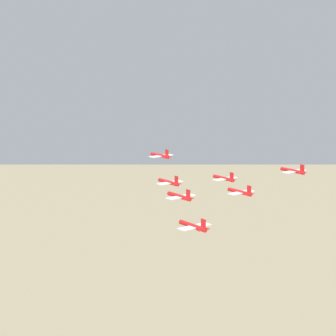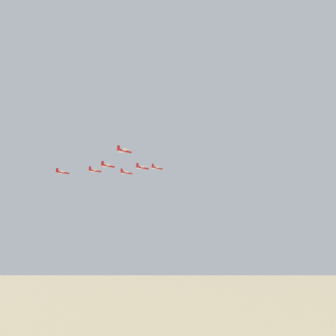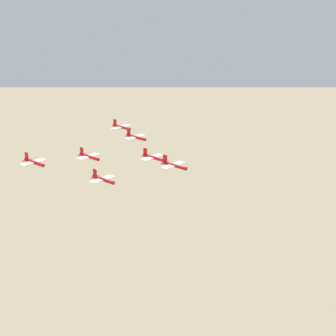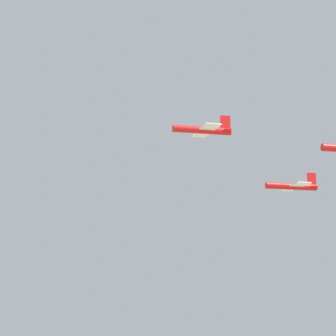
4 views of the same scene
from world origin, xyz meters
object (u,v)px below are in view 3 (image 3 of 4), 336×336
(jet_1, at_px, (153,157))
(jet_6, at_px, (121,127))
(jet_2, at_px, (103,179))
(jet_0, at_px, (174,165))
(jet_3, at_px, (135,137))
(jet_4, at_px, (89,156))
(jet_5, at_px, (34,162))

(jet_1, bearing_deg, jet_6, -120.47)
(jet_2, bearing_deg, jet_0, 120.47)
(jet_1, distance_m, jet_2, 19.40)
(jet_3, relative_size, jet_4, 1.00)
(jet_0, height_order, jet_2, jet_0)
(jet_2, bearing_deg, jet_5, -59.53)
(jet_1, relative_size, jet_3, 1.00)
(jet_1, xyz_separation_m, jet_3, (-9.84, 16.34, 0.74))
(jet_6, bearing_deg, jet_5, 18.78)
(jet_2, bearing_deg, jet_1, -180.00)
(jet_0, bearing_deg, jet_6, -120.47)
(jet_2, relative_size, jet_5, 1.00)
(jet_1, bearing_deg, jet_3, -120.47)
(jet_1, xyz_separation_m, jet_2, (-9.22, -17.00, -1.45))
(jet_4, bearing_deg, jet_3, -180.00)
(jet_4, distance_m, jet_6, 33.35)
(jet_2, height_order, jet_5, jet_5)
(jet_2, bearing_deg, jet_4, -120.47)
(jet_5, xyz_separation_m, jet_6, (8.61, 50.34, -3.01))
(jet_0, height_order, jet_4, jet_0)
(jet_5, bearing_deg, jet_2, 120.47)
(jet_5, bearing_deg, jet_0, 120.47)
(jet_2, relative_size, jet_4, 1.00)
(jet_0, distance_m, jet_3, 38.27)
(jet_2, height_order, jet_3, jet_3)
(jet_0, bearing_deg, jet_1, -120.47)
(jet_1, relative_size, jet_6, 1.00)
(jet_5, height_order, jet_6, jet_5)
(jet_1, height_order, jet_4, jet_1)
(jet_3, distance_m, jet_6, 19.15)
(jet_3, bearing_deg, jet_0, 59.53)
(jet_1, xyz_separation_m, jet_4, (-19.06, -0.66, -0.96))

